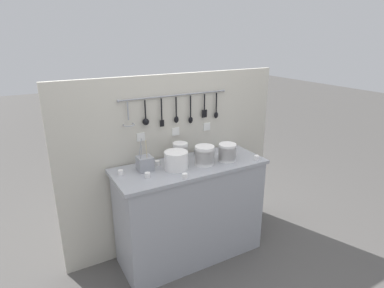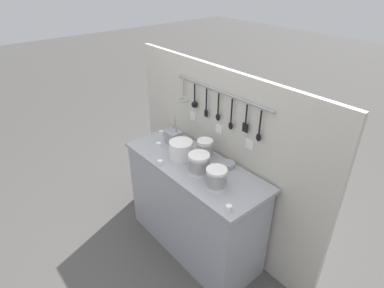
% 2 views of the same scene
% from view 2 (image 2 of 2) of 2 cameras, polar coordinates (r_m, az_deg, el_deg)
% --- Properties ---
extents(ground_plane, '(20.00, 20.00, 0.00)m').
position_cam_2_polar(ground_plane, '(3.15, 0.31, -17.20)').
color(ground_plane, '#514F4C').
extents(counter, '(1.30, 0.51, 0.89)m').
position_cam_2_polar(counter, '(2.84, 0.33, -11.04)').
color(counter, '#9EA0A8').
rests_on(counter, ground).
extents(back_wall, '(2.10, 0.11, 1.62)m').
position_cam_2_polar(back_wall, '(2.78, 4.92, -2.77)').
color(back_wall, beige).
rests_on(back_wall, ground).
extents(bowl_stack_nested_right, '(0.15, 0.15, 0.15)m').
position_cam_2_polar(bowl_stack_nested_right, '(2.29, 4.36, -6.04)').
color(bowl_stack_nested_right, white).
rests_on(bowl_stack_nested_right, counter).
extents(bowl_stack_short_front, '(0.13, 0.13, 0.16)m').
position_cam_2_polar(bowl_stack_short_front, '(2.62, 2.28, -0.85)').
color(bowl_stack_short_front, white).
rests_on(bowl_stack_short_front, counter).
extents(bowl_stack_back_corner, '(0.16, 0.16, 0.16)m').
position_cam_2_polar(bowl_stack_back_corner, '(2.43, 1.24, -3.48)').
color(bowl_stack_back_corner, white).
rests_on(bowl_stack_back_corner, counter).
extents(plate_stack, '(0.19, 0.19, 0.15)m').
position_cam_2_polar(plate_stack, '(2.61, -1.97, -1.04)').
color(plate_stack, white).
rests_on(plate_stack, counter).
extents(steel_mixing_bowl, '(0.11, 0.11, 0.04)m').
position_cam_2_polar(steel_mixing_bowl, '(2.54, 6.40, -3.66)').
color(steel_mixing_bowl, '#93969E').
rests_on(steel_mixing_bowl, counter).
extents(cutlery_caddy, '(0.12, 0.12, 0.26)m').
position_cam_2_polar(cutlery_caddy, '(2.83, -3.22, 1.21)').
color(cutlery_caddy, '#93969E').
rests_on(cutlery_caddy, counter).
extents(cup_edge_far, '(0.04, 0.04, 0.04)m').
position_cam_2_polar(cup_edge_far, '(3.00, -5.46, 1.98)').
color(cup_edge_far, white).
rests_on(cup_edge_far, counter).
extents(cup_front_right, '(0.04, 0.04, 0.04)m').
position_cam_2_polar(cup_front_right, '(2.13, 6.56, -11.22)').
color(cup_front_right, white).
rests_on(cup_front_right, counter).
extents(cup_beside_plates, '(0.04, 0.04, 0.04)m').
position_cam_2_polar(cup_beside_plates, '(2.81, -5.93, -0.12)').
color(cup_beside_plates, white).
rests_on(cup_beside_plates, counter).
extents(cup_centre, '(0.04, 0.04, 0.04)m').
position_cam_2_polar(cup_centre, '(2.56, -5.69, -3.31)').
color(cup_centre, white).
rests_on(cup_centre, counter).
extents(cup_front_left, '(0.04, 0.04, 0.04)m').
position_cam_2_polar(cup_front_left, '(2.79, -0.89, -0.18)').
color(cup_front_left, white).
rests_on(cup_front_left, counter).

